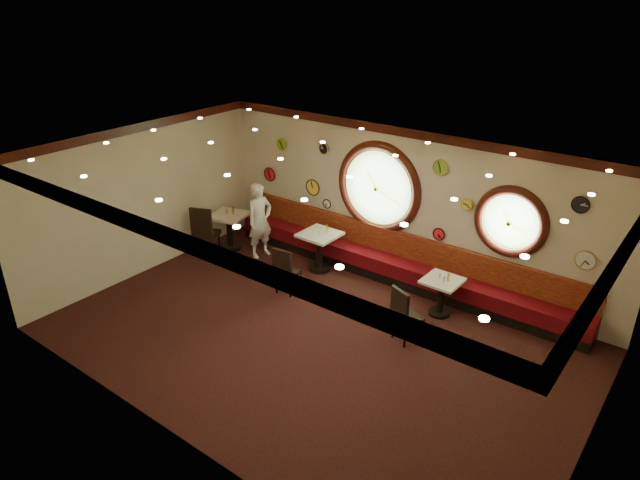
{
  "coord_description": "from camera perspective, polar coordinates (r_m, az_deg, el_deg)",
  "views": [
    {
      "loc": [
        5.17,
        -6.63,
        5.81
      ],
      "look_at": [
        -0.46,
        0.8,
        1.5
      ],
      "focal_mm": 32.0,
      "sensor_mm": 36.0,
      "label": 1
    }
  ],
  "objects": [
    {
      "name": "waiter",
      "position": [
        12.82,
        -6.02,
        1.97
      ],
      "size": [
        0.53,
        0.7,
        1.72
      ],
      "primitive_type": "imported",
      "rotation": [
        0.0,
        0.0,
        1.37
      ],
      "color": "white",
      "rests_on": "floor"
    },
    {
      "name": "banquette_back",
      "position": [
        12.0,
        7.97,
        -0.4
      ],
      "size": [
        8.0,
        0.1,
        0.55
      ],
      "primitive_type": "cube",
      "color": "#66080F",
      "rests_on": "wall_back"
    },
    {
      "name": "molding_front",
      "position": [
        6.9,
        -15.96,
        0.74
      ],
      "size": [
        9.0,
        0.1,
        0.18
      ],
      "primitive_type": "cube",
      "color": "#330E09",
      "rests_on": "wall_back"
    },
    {
      "name": "porthole_left_ring",
      "position": [
        11.86,
        5.79,
        5.18
      ],
      "size": [
        1.61,
        0.03,
        1.61
      ],
      "primitive_type": "torus",
      "rotation": [
        1.57,
        0.0,
        0.0
      ],
      "color": "gold",
      "rests_on": "wall_back"
    },
    {
      "name": "wall_clock_1",
      "position": [
        11.05,
        11.96,
        7.11
      ],
      "size": [
        0.3,
        0.03,
        0.3
      ],
      "primitive_type": "cylinder",
      "rotation": [
        1.57,
        0.0,
        0.0
      ],
      "color": "#80B639",
      "rests_on": "wall_back"
    },
    {
      "name": "porthole_left_glass",
      "position": [
        11.9,
        5.9,
        5.24
      ],
      "size": [
        1.66,
        0.02,
        1.66
      ],
      "primitive_type": "cylinder",
      "rotation": [
        1.57,
        0.0,
        0.0
      ],
      "color": "#8EC073",
      "rests_on": "wall_back"
    },
    {
      "name": "porthole_right_frame",
      "position": [
        10.83,
        18.54,
        1.72
      ],
      "size": [
        1.38,
        0.18,
        1.38
      ],
      "primitive_type": "torus",
      "rotation": [
        1.57,
        0.0,
        0.0
      ],
      "color": "#330E09",
      "rests_on": "wall_back"
    },
    {
      "name": "condiment_a_salt",
      "position": [
        13.37,
        -9.24,
        2.94
      ],
      "size": [
        0.03,
        0.03,
        0.09
      ],
      "primitive_type": "cylinder",
      "color": "silver",
      "rests_on": "table_a"
    },
    {
      "name": "condiment_c_pepper",
      "position": [
        10.68,
        12.31,
        -3.88
      ],
      "size": [
        0.04,
        0.04,
        0.1
      ],
      "primitive_type": "cylinder",
      "color": "silver",
      "rests_on": "table_c"
    },
    {
      "name": "wall_clock_2",
      "position": [
        12.77,
        0.73,
        3.65
      ],
      "size": [
        0.2,
        0.03,
        0.2
      ],
      "primitive_type": "cylinder",
      "rotation": [
        1.57,
        0.0,
        0.0
      ],
      "color": "white",
      "rests_on": "wall_back"
    },
    {
      "name": "chair_c",
      "position": [
        9.95,
        8.35,
        -7.11
      ],
      "size": [
        0.57,
        0.57,
        0.64
      ],
      "rotation": [
        0.0,
        0.0,
        -0.39
      ],
      "color": "black",
      "rests_on": "floor"
    },
    {
      "name": "condiment_c_salt",
      "position": [
        10.79,
        11.88,
        -3.56
      ],
      "size": [
        0.03,
        0.03,
        0.09
      ],
      "primitive_type": "cylinder",
      "color": "silver",
      "rests_on": "table_c"
    },
    {
      "name": "wall_left",
      "position": [
        12.46,
        -17.31,
        3.9
      ],
      "size": [
        0.02,
        6.0,
        3.2
      ],
      "primitive_type": "cube",
      "color": "beige",
      "rests_on": "floor"
    },
    {
      "name": "condiment_b_pepper",
      "position": [
        11.99,
        -0.05,
        0.67
      ],
      "size": [
        0.03,
        0.03,
        0.09
      ],
      "primitive_type": "cylinder",
      "color": "silver",
      "rests_on": "table_b"
    },
    {
      "name": "wall_clock_8",
      "position": [
        10.66,
        25.01,
        -1.83
      ],
      "size": [
        0.34,
        0.03,
        0.34
      ],
      "primitive_type": "cylinder",
      "rotation": [
        1.57,
        0.0,
        0.0
      ],
      "color": "white",
      "rests_on": "wall_back"
    },
    {
      "name": "condiment_b_bottle",
      "position": [
        12.11,
        0.7,
        1.14
      ],
      "size": [
        0.06,
        0.06,
        0.18
      ],
      "primitive_type": "cylinder",
      "color": "gold",
      "rests_on": "table_b"
    },
    {
      "name": "table_b",
      "position": [
        12.23,
        -0.04,
        -0.69
      ],
      "size": [
        0.79,
        0.79,
        0.86
      ],
      "color": "black",
      "rests_on": "floor"
    },
    {
      "name": "wall_clock_3",
      "position": [
        12.9,
        -0.7,
        5.28
      ],
      "size": [
        0.36,
        0.03,
        0.36
      ],
      "primitive_type": "cylinder",
      "rotation": [
        1.57,
        0.0,
        0.0
      ],
      "color": "yellow",
      "rests_on": "wall_back"
    },
    {
      "name": "banquette_base",
      "position": [
        12.11,
        7.27,
        -3.53
      ],
      "size": [
        8.0,
        0.55,
        0.2
      ],
      "primitive_type": "cube",
      "color": "black",
      "rests_on": "floor"
    },
    {
      "name": "banquette_seat",
      "position": [
        12.0,
        7.34,
        -2.48
      ],
      "size": [
        8.0,
        0.55,
        0.3
      ],
      "primitive_type": "cube",
      "color": "#55070F",
      "rests_on": "banquette_base"
    },
    {
      "name": "wall_clock_4",
      "position": [
        10.35,
        24.63,
        3.24
      ],
      "size": [
        0.28,
        0.03,
        0.28
      ],
      "primitive_type": "cylinder",
      "rotation": [
        1.57,
        0.0,
        0.0
      ],
      "color": "black",
      "rests_on": "wall_back"
    },
    {
      "name": "wall_clock_9",
      "position": [
        12.44,
        0.38,
        9.13
      ],
      "size": [
        0.24,
        0.03,
        0.24
      ],
      "primitive_type": "cylinder",
      "rotation": [
        1.57,
        0.0,
        0.0
      ],
      "color": "black",
      "rests_on": "wall_back"
    },
    {
      "name": "wall_clock_6",
      "position": [
        13.19,
        -3.85,
        9.55
      ],
      "size": [
        0.26,
        0.03,
        0.26
      ],
      "primitive_type": "cylinder",
      "rotation": [
        1.57,
        0.0,
        0.0
      ],
      "color": "#75B524",
      "rests_on": "wall_back"
    },
    {
      "name": "wall_clock_7",
      "position": [
        11.02,
        14.48,
        3.49
      ],
      "size": [
        0.22,
        0.03,
        0.22
      ],
      "primitive_type": "cylinder",
      "rotation": [
        1.57,
        0.0,
        0.0
      ],
      "color": "#D9DB49",
      "rests_on": "wall_back"
    },
    {
      "name": "wall_clock_0",
      "position": [
        13.68,
        -5.04,
        6.56
      ],
      "size": [
        0.32,
        0.03,
        0.32
      ],
      "primitive_type": "cylinder",
      "rotation": [
        1.57,
        0.0,
        0.0
      ],
      "color": "red",
      "rests_on": "wall_back"
    },
    {
      "name": "molding_right",
      "position": [
        7.19,
        28.5,
        -0.42
      ],
      "size": [
        0.1,
        6.0,
        0.18
      ],
      "primitive_type": "cube",
      "color": "#330E09",
      "rests_on": "wall_back"
    },
    {
      "name": "chair_a",
      "position": [
        13.01,
        -11.52,
        1.13
      ],
      "size": [
        0.67,
        0.67,
        0.75
      ],
      "rotation": [
        0.0,
        0.0,
        0.41
      ],
      "color": "black",
      "rests_on": "floor"
    },
    {
      "name": "porthole_right_ring",
      "position": [
        10.8,
        18.48,
        1.67
      ],
      "size": [
        1.09,
        0.03,
        1.09
      ],
      "primitive_type": "torus",
      "rotation": [
        1.57,
        0.0,
        0.0
      ],
      "color": "gold",
      "rests_on": "wall_back"
    },
    {
      "name": "wall_back",
      "position": [
        11.71,
        8.36,
        3.47
      ],
      "size": [
        9.0,
        0.02,
        3.2
      ],
      "primitive_type": "cube",
      "color": "beige",
      "rests_on": "floor"
    },
    {
      "name": "porthole_right_glass",
      "position": [
        10.84,
        18.56,
        1.75
      ],
      "size": [
        1.1,
        0.02,
        1.1
      ],
      "primitive_type": "cylinder",
      "rotation": [
        1.57,
        0.0,
        0.0
      ],
      "color": "#8EC073",
      "rests_on": "wall_back"
    },
    {
      "name": "molding_left",
      "position": [
        11.99,
        -18.09,
        10.59
      ],
      "size": [
        0.1,
        6.0,
        0.18
      ],
      "primitive_type": "cube",
      "color": "#330E09",
      "rests_on": "wall_back"
    },
    {
      "name": "table_c",
      "position": [
        10.91,
        12.03,
        -5.15
      ],
      "size": [
        0.69,
        0.69,
        0.74
      ],
      "color": "black",
      "rests_on": "floor"
    },
    {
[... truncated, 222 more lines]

